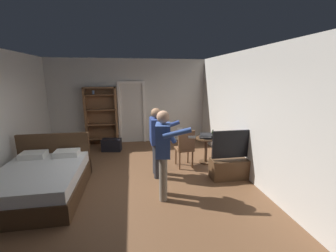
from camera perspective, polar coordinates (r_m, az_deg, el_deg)
name	(u,v)px	position (r m, az deg, el deg)	size (l,w,h in m)	color
ground_plane	(132,183)	(4.92, -9.74, -14.76)	(6.75, 6.75, 0.00)	brown
wall_back	(130,102)	(7.53, -10.18, 6.44)	(5.48, 0.12, 2.87)	beige
wall_right	(250,115)	(5.14, 20.97, 2.71)	(0.12, 6.37, 2.87)	beige
doorway_frame	(132,108)	(7.48, -9.65, 4.78)	(0.93, 0.08, 2.13)	white
bed	(41,180)	(4.96, -30.76, -12.38)	(1.54, 1.95, 1.02)	#4C331E
bookshelf	(101,114)	(7.43, -17.39, 3.01)	(1.03, 0.32, 1.95)	brown
tv_flatscreen	(234,164)	(5.17, 17.13, -9.74)	(1.08, 0.40, 1.13)	#4C331E
side_table	(206,146)	(5.81, 10.14, -5.32)	(0.57, 0.57, 0.70)	#4C331E
laptop	(206,136)	(5.68, 10.03, -2.73)	(0.38, 0.39, 0.15)	black
bottle_on_table	(213,135)	(5.69, 11.87, -2.29)	(0.06, 0.06, 0.23)	black
wooden_chair	(185,147)	(5.42, 4.59, -5.63)	(0.45, 0.45, 0.99)	brown
person_blue_shirt	(164,149)	(3.95, -1.13, -6.27)	(0.67, 0.62, 1.70)	gray
person_striped_shirt	(157,138)	(4.85, -3.06, -3.11)	(0.68, 0.59, 1.61)	#333338
suitcase_dark	(112,145)	(6.93, -14.85, -4.90)	(0.59, 0.30, 0.39)	black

